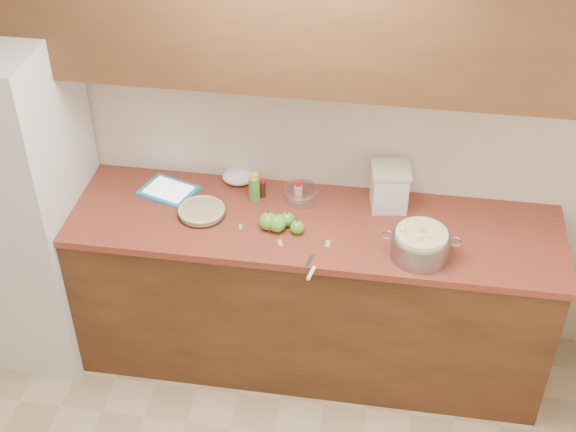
% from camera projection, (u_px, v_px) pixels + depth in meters
% --- Properties ---
extents(room_shell, '(3.60, 3.60, 3.60)m').
position_uv_depth(room_shell, '(221.00, 407.00, 2.53)').
color(room_shell, tan).
rests_on(room_shell, ground).
extents(counter_run, '(2.64, 0.68, 0.92)m').
position_uv_depth(counter_run, '(291.00, 289.00, 4.19)').
color(counter_run, '#5A3019').
rests_on(counter_run, ground).
extents(upper_cabinets, '(2.60, 0.34, 0.70)m').
position_uv_depth(upper_cabinets, '(297.00, 7.00, 3.41)').
color(upper_cabinets, brown).
rests_on(upper_cabinets, room_shell).
extents(fridge, '(0.70, 0.70, 1.80)m').
position_uv_depth(fridge, '(11.00, 200.00, 4.08)').
color(fridge, silver).
rests_on(fridge, ground).
extents(pie, '(0.24, 0.24, 0.04)m').
position_uv_depth(pie, '(202.00, 211.00, 3.94)').
color(pie, silver).
rests_on(pie, counter_run).
extents(colander, '(0.37, 0.27, 0.14)m').
position_uv_depth(colander, '(421.00, 244.00, 3.66)').
color(colander, gray).
rests_on(colander, counter_run).
extents(flour_canister, '(0.21, 0.21, 0.23)m').
position_uv_depth(flour_canister, '(389.00, 187.00, 3.94)').
color(flour_canister, silver).
rests_on(flour_canister, counter_run).
extents(tablet, '(0.32, 0.28, 0.02)m').
position_uv_depth(tablet, '(168.00, 191.00, 4.09)').
color(tablet, '#2789BD').
rests_on(tablet, counter_run).
extents(paring_knife, '(0.05, 0.18, 0.02)m').
position_uv_depth(paring_knife, '(311.00, 271.00, 3.60)').
color(paring_knife, gray).
rests_on(paring_knife, counter_run).
extents(lemon_bottle, '(0.06, 0.06, 0.15)m').
position_uv_depth(lemon_bottle, '(254.00, 187.00, 4.01)').
color(lemon_bottle, '#4C8C38').
rests_on(lemon_bottle, counter_run).
extents(cinnamon_shaker, '(0.04, 0.04, 0.10)m').
position_uv_depth(cinnamon_shaker, '(298.00, 191.00, 4.03)').
color(cinnamon_shaker, beige).
rests_on(cinnamon_shaker, counter_run).
extents(vanilla_bottle, '(0.04, 0.04, 0.10)m').
position_uv_depth(vanilla_bottle, '(262.00, 188.00, 4.04)').
color(vanilla_bottle, black).
rests_on(vanilla_bottle, counter_run).
extents(mixing_bowl, '(0.18, 0.18, 0.07)m').
position_uv_depth(mixing_bowl, '(301.00, 194.00, 4.03)').
color(mixing_bowl, silver).
rests_on(mixing_bowl, counter_run).
extents(paper_towel, '(0.19, 0.16, 0.07)m').
position_uv_depth(paper_towel, '(238.00, 177.00, 4.15)').
color(paper_towel, white).
rests_on(paper_towel, counter_run).
extents(apple_left, '(0.09, 0.09, 0.10)m').
position_uv_depth(apple_left, '(268.00, 221.00, 3.83)').
color(apple_left, '#54A62D').
rests_on(apple_left, counter_run).
extents(apple_center, '(0.07, 0.07, 0.08)m').
position_uv_depth(apple_center, '(287.00, 219.00, 3.86)').
color(apple_center, '#54A62D').
rests_on(apple_center, counter_run).
extents(apple_front, '(0.09, 0.09, 0.10)m').
position_uv_depth(apple_front, '(277.00, 223.00, 3.82)').
color(apple_front, '#54A62D').
rests_on(apple_front, counter_run).
extents(apple_extra, '(0.07, 0.07, 0.08)m').
position_uv_depth(apple_extra, '(297.00, 227.00, 3.81)').
color(apple_extra, '#54A62D').
rests_on(apple_extra, counter_run).
extents(peel_a, '(0.03, 0.05, 0.00)m').
position_uv_depth(peel_a, '(280.00, 243.00, 3.77)').
color(peel_a, '#83B859').
rests_on(peel_a, counter_run).
extents(peel_b, '(0.02, 0.05, 0.00)m').
position_uv_depth(peel_b, '(328.00, 244.00, 3.77)').
color(peel_b, '#83B859').
rests_on(peel_b, counter_run).
extents(peel_c, '(0.04, 0.05, 0.00)m').
position_uv_depth(peel_c, '(271.00, 228.00, 3.86)').
color(peel_c, '#83B859').
rests_on(peel_c, counter_run).
extents(peel_d, '(0.02, 0.04, 0.00)m').
position_uv_depth(peel_d, '(241.00, 227.00, 3.87)').
color(peel_d, '#83B859').
rests_on(peel_d, counter_run).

